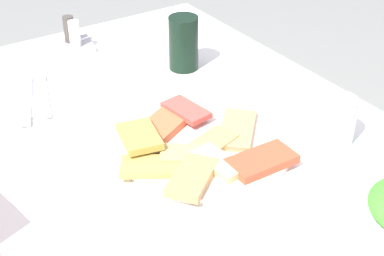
{
  "coord_description": "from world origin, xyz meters",
  "views": [
    {
      "loc": [
        -0.76,
        0.49,
        1.34
      ],
      "look_at": [
        -0.02,
        -0.0,
        0.77
      ],
      "focal_mm": 54.51,
      "sensor_mm": 36.0,
      "label": 1
    }
  ],
  "objects_px": {
    "soda_can": "(184,43)",
    "paper_napkin": "(35,99)",
    "dining_table": "(184,173)",
    "pide_platter": "(201,147)",
    "condiment_caddy": "(73,39)",
    "spoon": "(27,100)",
    "drinking_glass": "(336,120)",
    "fork": "(43,95)"
  },
  "relations": [
    {
      "from": "soda_can",
      "to": "paper_napkin",
      "type": "relative_size",
      "value": 0.85
    },
    {
      "from": "dining_table",
      "to": "pide_platter",
      "type": "relative_size",
      "value": 3.51
    },
    {
      "from": "pide_platter",
      "to": "condiment_caddy",
      "type": "xyz_separation_m",
      "value": [
        0.54,
        0.01,
        0.01
      ]
    },
    {
      "from": "dining_table",
      "to": "spoon",
      "type": "distance_m",
      "value": 0.36
    },
    {
      "from": "drinking_glass",
      "to": "paper_napkin",
      "type": "xyz_separation_m",
      "value": [
        0.45,
        0.4,
        -0.04
      ]
    },
    {
      "from": "fork",
      "to": "spoon",
      "type": "xyz_separation_m",
      "value": [
        0.0,
        0.04,
        0.0
      ]
    },
    {
      "from": "pide_platter",
      "to": "drinking_glass",
      "type": "bearing_deg",
      "value": -114.04
    },
    {
      "from": "dining_table",
      "to": "drinking_glass",
      "type": "xyz_separation_m",
      "value": [
        -0.16,
        -0.22,
        0.13
      ]
    },
    {
      "from": "pide_platter",
      "to": "spoon",
      "type": "xyz_separation_m",
      "value": [
        0.34,
        0.2,
        -0.01
      ]
    },
    {
      "from": "drinking_glass",
      "to": "condiment_caddy",
      "type": "relative_size",
      "value": 0.83
    },
    {
      "from": "pide_platter",
      "to": "fork",
      "type": "distance_m",
      "value": 0.38
    },
    {
      "from": "spoon",
      "to": "condiment_caddy",
      "type": "xyz_separation_m",
      "value": [
        0.19,
        -0.19,
        0.02
      ]
    },
    {
      "from": "pide_platter",
      "to": "paper_napkin",
      "type": "distance_m",
      "value": 0.39
    },
    {
      "from": "condiment_caddy",
      "to": "fork",
      "type": "bearing_deg",
      "value": 141.62
    },
    {
      "from": "dining_table",
      "to": "soda_can",
      "type": "xyz_separation_m",
      "value": [
        0.24,
        -0.15,
        0.15
      ]
    },
    {
      "from": "dining_table",
      "to": "drinking_glass",
      "type": "distance_m",
      "value": 0.3
    },
    {
      "from": "spoon",
      "to": "condiment_caddy",
      "type": "bearing_deg",
      "value": -23.17
    },
    {
      "from": "paper_napkin",
      "to": "condiment_caddy",
      "type": "bearing_deg",
      "value": -41.56
    },
    {
      "from": "drinking_glass",
      "to": "paper_napkin",
      "type": "height_order",
      "value": "drinking_glass"
    },
    {
      "from": "condiment_caddy",
      "to": "paper_napkin",
      "type": "bearing_deg",
      "value": 138.44
    },
    {
      "from": "pide_platter",
      "to": "condiment_caddy",
      "type": "distance_m",
      "value": 0.54
    },
    {
      "from": "dining_table",
      "to": "soda_can",
      "type": "relative_size",
      "value": 9.48
    },
    {
      "from": "pide_platter",
      "to": "fork",
      "type": "height_order",
      "value": "pide_platter"
    },
    {
      "from": "dining_table",
      "to": "pide_platter",
      "type": "height_order",
      "value": "pide_platter"
    },
    {
      "from": "pide_platter",
      "to": "drinking_glass",
      "type": "relative_size",
      "value": 3.77
    },
    {
      "from": "paper_napkin",
      "to": "pide_platter",
      "type": "bearing_deg",
      "value": -152.45
    },
    {
      "from": "pide_platter",
      "to": "soda_can",
      "type": "xyz_separation_m",
      "value": [
        0.3,
        -0.16,
        0.05
      ]
    },
    {
      "from": "pide_platter",
      "to": "spoon",
      "type": "bearing_deg",
      "value": 29.85
    },
    {
      "from": "dining_table",
      "to": "soda_can",
      "type": "height_order",
      "value": "soda_can"
    },
    {
      "from": "dining_table",
      "to": "soda_can",
      "type": "distance_m",
      "value": 0.32
    },
    {
      "from": "paper_napkin",
      "to": "spoon",
      "type": "distance_m",
      "value": 0.02
    },
    {
      "from": "dining_table",
      "to": "pide_platter",
      "type": "xyz_separation_m",
      "value": [
        -0.06,
        0.0,
        0.1
      ]
    },
    {
      "from": "dining_table",
      "to": "drinking_glass",
      "type": "relative_size",
      "value": 13.23
    },
    {
      "from": "soda_can",
      "to": "dining_table",
      "type": "bearing_deg",
      "value": 147.31
    },
    {
      "from": "paper_napkin",
      "to": "soda_can",
      "type": "bearing_deg",
      "value": -97.64
    },
    {
      "from": "drinking_glass",
      "to": "spoon",
      "type": "relative_size",
      "value": 0.44
    },
    {
      "from": "soda_can",
      "to": "fork",
      "type": "xyz_separation_m",
      "value": [
        0.04,
        0.32,
        -0.06
      ]
    },
    {
      "from": "drinking_glass",
      "to": "fork",
      "type": "relative_size",
      "value": 0.48
    },
    {
      "from": "soda_can",
      "to": "pide_platter",
      "type": "bearing_deg",
      "value": 152.61
    },
    {
      "from": "pide_platter",
      "to": "paper_napkin",
      "type": "height_order",
      "value": "pide_platter"
    },
    {
      "from": "paper_napkin",
      "to": "spoon",
      "type": "relative_size",
      "value": 0.72
    },
    {
      "from": "condiment_caddy",
      "to": "drinking_glass",
      "type": "bearing_deg",
      "value": -159.65
    }
  ]
}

